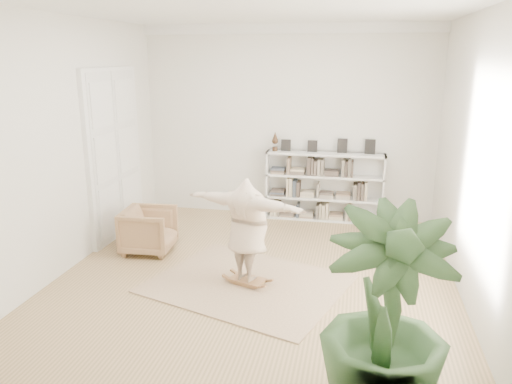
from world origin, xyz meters
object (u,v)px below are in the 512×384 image
Objects in this scene: houseplant at (385,320)px; person at (247,227)px; bookshelf at (324,187)px; rocker_board at (248,280)px; armchair at (149,230)px.

person is at bearing 125.95° from houseplant.
houseplant is at bearing 144.42° from person.
bookshelf is 3.16m from person.
rocker_board is 3.00m from houseplant.
person is (-0.80, -3.05, 0.20)m from bookshelf.
armchair is 1.47× the size of rocker_board.
bookshelf reaches higher than rocker_board.
houseplant reaches higher than rocker_board.
person is at bearing 108.47° from rocker_board.
rocker_board is 0.28× the size of houseplant.
armchair is 0.45× the size of person.
bookshelf is 3.20m from rocker_board.
houseplant is at bearing -136.68° from armchair.
houseplant is at bearing -35.58° from rocker_board.
armchair is 2.02m from rocker_board.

